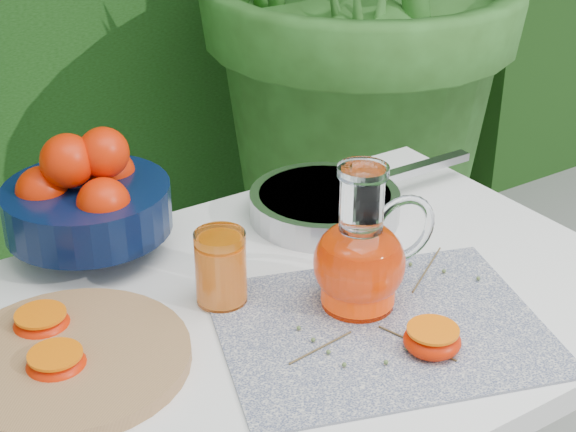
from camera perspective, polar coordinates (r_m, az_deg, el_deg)
white_table at (r=1.31m, az=0.48°, el=-8.57°), size 1.00×0.70×0.75m
placemat at (r=1.22m, az=6.01°, el=-7.19°), size 0.52×0.46×0.00m
cutting_board at (r=1.17m, az=-13.86°, el=-8.96°), size 0.34×0.34×0.02m
fruit_bowl at (r=1.38m, az=-12.95°, el=1.18°), size 0.27×0.27×0.20m
juice_pitcher at (r=1.22m, az=4.74°, el=-2.75°), size 0.19×0.15×0.21m
juice_tumbler at (r=1.24m, az=-4.37°, el=-3.42°), size 0.09×0.09×0.11m
saute_pan at (r=1.48m, az=2.51°, el=0.84°), size 0.44×0.25×0.05m
orange_halves at (r=1.16m, az=-7.17°, el=-8.12°), size 0.53×0.41×0.04m
thyme_sprigs at (r=1.23m, az=6.75°, el=-6.36°), size 0.36×0.26×0.01m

